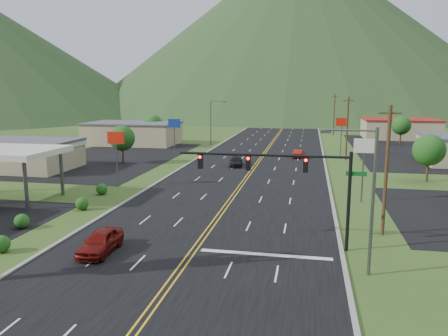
% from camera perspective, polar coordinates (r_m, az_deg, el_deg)
% --- Properties ---
extents(traffic_signal, '(13.10, 0.43, 7.00)m').
position_cam_1_polar(traffic_signal, '(30.81, 8.69, -0.76)').
color(traffic_signal, black).
rests_on(traffic_signal, ground).
extents(streetlight_east, '(3.28, 0.25, 9.00)m').
position_cam_1_polar(streetlight_east, '(27.13, 18.27, -2.98)').
color(streetlight_east, '#59595E').
rests_on(streetlight_east, ground).
extents(streetlight_west, '(3.28, 0.25, 9.00)m').
position_cam_1_polar(streetlight_west, '(88.58, -1.55, 6.38)').
color(streetlight_west, '#59595E').
rests_on(streetlight_west, ground).
extents(gas_canopy, '(10.00, 8.00, 5.30)m').
position_cam_1_polar(gas_canopy, '(48.81, -26.48, 1.78)').
color(gas_canopy, white).
rests_on(gas_canopy, ground).
extents(building_west_mid, '(14.40, 10.40, 4.10)m').
position_cam_1_polar(building_west_mid, '(67.78, -24.86, 1.77)').
color(building_west_mid, '#C2B787').
rests_on(building_west_mid, ground).
extents(building_west_far, '(18.40, 11.40, 4.50)m').
position_cam_1_polar(building_west_far, '(91.91, -11.82, 4.48)').
color(building_west_far, '#C2B787').
rests_on(building_west_far, ground).
extents(building_east_far, '(16.40, 12.40, 4.50)m').
position_cam_1_polar(building_east_far, '(108.53, 21.94, 4.81)').
color(building_east_far, '#C2B787').
rests_on(building_east_far, ground).
extents(pole_sign_west_a, '(2.00, 0.18, 6.40)m').
position_cam_1_polar(pole_sign_west_a, '(51.43, -13.93, 3.14)').
color(pole_sign_west_a, '#59595E').
rests_on(pole_sign_west_a, ground).
extents(pole_sign_west_b, '(2.00, 0.18, 6.40)m').
position_cam_1_polar(pole_sign_west_b, '(71.86, -6.52, 5.31)').
color(pole_sign_west_b, '#59595E').
rests_on(pole_sign_west_b, ground).
extents(pole_sign_east_a, '(2.00, 0.18, 6.40)m').
position_cam_1_polar(pole_sign_east_a, '(44.97, 17.81, 1.96)').
color(pole_sign_east_a, '#59595E').
rests_on(pole_sign_east_a, ground).
extents(pole_sign_east_b, '(2.00, 0.18, 6.40)m').
position_cam_1_polar(pole_sign_east_b, '(76.67, 15.12, 5.33)').
color(pole_sign_east_b, '#59595E').
rests_on(pole_sign_east_b, ground).
extents(tree_west_a, '(3.84, 3.84, 5.82)m').
position_cam_1_polar(tree_west_a, '(67.59, -13.16, 3.81)').
color(tree_west_a, '#382314').
rests_on(tree_west_a, ground).
extents(tree_west_b, '(3.84, 3.84, 5.82)m').
position_cam_1_polar(tree_west_b, '(94.37, -9.23, 5.70)').
color(tree_west_b, '#382314').
rests_on(tree_west_b, ground).
extents(tree_east_a, '(3.84, 3.84, 5.82)m').
position_cam_1_polar(tree_east_a, '(58.49, 25.21, 2.14)').
color(tree_east_a, '#382314').
rests_on(tree_east_a, ground).
extents(tree_east_b, '(3.84, 3.84, 5.82)m').
position_cam_1_polar(tree_east_b, '(96.28, 22.14, 5.17)').
color(tree_east_b, '#382314').
rests_on(tree_east_b, ground).
extents(utility_pole_a, '(1.60, 0.28, 10.00)m').
position_cam_1_polar(utility_pole_a, '(35.25, 20.45, -0.24)').
color(utility_pole_a, '#382314').
rests_on(utility_pole_a, ground).
extents(utility_pole_b, '(1.60, 0.28, 10.00)m').
position_cam_1_polar(utility_pole_b, '(71.73, 15.79, 5.05)').
color(utility_pole_b, '#382314').
rests_on(utility_pole_b, ground).
extents(utility_pole_c, '(1.60, 0.28, 10.00)m').
position_cam_1_polar(utility_pole_c, '(111.55, 14.19, 6.84)').
color(utility_pole_c, '#382314').
rests_on(utility_pole_c, ground).
extents(utility_pole_d, '(1.60, 0.28, 10.00)m').
position_cam_1_polar(utility_pole_d, '(151.47, 13.43, 7.69)').
color(utility_pole_d, '#382314').
rests_on(utility_pole_d, ground).
extents(mountain_n, '(220.00, 220.00, 85.00)m').
position_cam_1_polar(mountain_n, '(238.43, 9.63, 17.66)').
color(mountain_n, '#1D3A1A').
rests_on(mountain_n, ground).
extents(car_red_near, '(1.99, 4.68, 1.58)m').
position_cam_1_polar(car_red_near, '(31.59, -15.82, -9.30)').
color(car_red_near, '#670F0B').
rests_on(car_red_near, ground).
extents(car_dark_mid, '(2.37, 4.66, 1.30)m').
position_cam_1_polar(car_dark_mid, '(64.07, 1.59, 0.81)').
color(car_dark_mid, black).
rests_on(car_dark_mid, ground).
extents(car_red_far, '(1.97, 4.19, 1.33)m').
position_cam_1_polar(car_red_far, '(73.13, 9.72, 1.86)').
color(car_red_far, '#9D1D11').
rests_on(car_red_far, ground).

